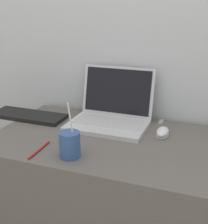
# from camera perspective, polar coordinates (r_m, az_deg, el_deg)

# --- Properties ---
(wall_back) EXTENTS (7.00, 0.04, 2.50)m
(wall_back) POSITION_cam_1_polar(r_m,az_deg,el_deg) (1.59, 5.53, 16.94)
(wall_back) COLOR silver
(wall_back) RESTS_ON ground_plane
(desk) EXTENTS (1.03, 0.62, 0.75)m
(desk) POSITION_cam_1_polar(r_m,az_deg,el_deg) (1.56, 0.83, -17.58)
(desk) COLOR #5B5651
(desk) RESTS_ON ground_plane
(laptop) EXTENTS (0.37, 0.31, 0.26)m
(laptop) POSITION_cam_1_polar(r_m,az_deg,el_deg) (1.52, 1.33, -0.06)
(laptop) COLOR silver
(laptop) RESTS_ON desk
(drink_cup) EXTENTS (0.08, 0.08, 0.22)m
(drink_cup) POSITION_cam_1_polar(r_m,az_deg,el_deg) (1.20, -6.27, -5.84)
(drink_cup) COLOR #33518C
(drink_cup) RESTS_ON desk
(computer_mouse) EXTENTS (0.06, 0.11, 0.03)m
(computer_mouse) POSITION_cam_1_polar(r_m,az_deg,el_deg) (1.42, 10.65, -3.65)
(computer_mouse) COLOR #B2B2B7
(computer_mouse) RESTS_ON desk
(external_keyboard) EXTENTS (0.39, 0.14, 0.02)m
(external_keyboard) POSITION_cam_1_polar(r_m,az_deg,el_deg) (1.66, -13.66, -0.65)
(external_keyboard) COLOR black
(external_keyboard) RESTS_ON desk
(usb_stick) EXTENTS (0.02, 0.06, 0.01)m
(usb_stick) POSITION_cam_1_polar(r_m,az_deg,el_deg) (1.57, 10.37, -1.82)
(usb_stick) COLOR #99999E
(usb_stick) RESTS_ON desk
(pen) EXTENTS (0.01, 0.16, 0.01)m
(pen) POSITION_cam_1_polar(r_m,az_deg,el_deg) (1.29, -11.73, -6.78)
(pen) COLOR #A51E1E
(pen) RESTS_ON desk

